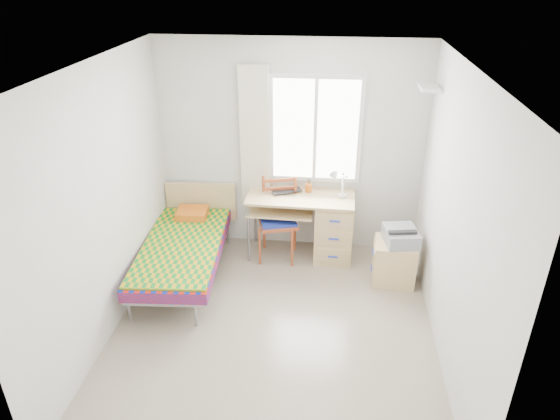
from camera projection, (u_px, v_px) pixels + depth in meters
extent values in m
plane|color=#BCAD93|center=(273.00, 328.00, 5.08)|extent=(3.50, 3.50, 0.00)
plane|color=white|center=(271.00, 67.00, 3.90)|extent=(3.50, 3.50, 0.00)
plane|color=silver|center=(290.00, 148.00, 6.04)|extent=(3.20, 0.00, 3.20)
plane|color=silver|center=(102.00, 206.00, 4.64)|extent=(0.00, 3.50, 3.50)
plane|color=silver|center=(455.00, 224.00, 4.33)|extent=(0.00, 3.50, 3.50)
cube|color=white|center=(315.00, 130.00, 5.88)|extent=(1.10, 0.04, 1.30)
cube|color=white|center=(315.00, 130.00, 5.87)|extent=(1.00, 0.02, 1.20)
cube|color=white|center=(315.00, 130.00, 5.86)|extent=(0.04, 0.02, 1.20)
cube|color=white|center=(255.00, 137.00, 5.95)|extent=(0.35, 0.05, 1.70)
cube|color=white|center=(430.00, 88.00, 5.20)|extent=(0.20, 0.32, 0.03)
cube|color=#909398|center=(183.00, 254.00, 5.74)|extent=(0.96, 1.91, 0.06)
cube|color=red|center=(183.00, 249.00, 5.70)|extent=(1.00, 1.93, 0.13)
cube|color=#C1990D|center=(182.00, 244.00, 5.65)|extent=(0.97, 1.81, 0.03)
cube|color=tan|center=(201.00, 202.00, 6.42)|extent=(0.90, 0.11, 0.51)
cube|color=orange|center=(192.00, 213.00, 6.20)|extent=(0.39, 0.34, 0.09)
cylinder|color=#909398|center=(129.00, 309.00, 5.11)|extent=(0.04, 0.04, 0.30)
cylinder|color=#909398|center=(228.00, 233.00, 6.51)|extent=(0.04, 0.04, 0.30)
cube|color=tan|center=(301.00, 197.00, 6.00)|extent=(1.30, 0.62, 0.03)
cube|color=tan|center=(334.00, 228.00, 6.14)|extent=(0.46, 0.58, 0.78)
cube|color=tan|center=(281.00, 209.00, 6.10)|extent=(0.80, 0.57, 0.02)
cylinder|color=#909398|center=(249.00, 234.00, 6.02)|extent=(0.03, 0.03, 0.78)
cylinder|color=#909398|center=(255.00, 215.00, 6.46)|extent=(0.03, 0.03, 0.78)
cube|color=#9F441E|center=(278.00, 222.00, 6.07)|extent=(0.54, 0.54, 0.04)
cube|color=navy|center=(278.00, 220.00, 6.05)|extent=(0.51, 0.51, 0.04)
cube|color=#9F441E|center=(279.00, 192.00, 6.10)|extent=(0.39, 0.14, 0.44)
cylinder|color=#9F441E|center=(260.00, 247.00, 6.02)|extent=(0.03, 0.03, 0.49)
cylinder|color=#9F441E|center=(295.00, 215.00, 6.22)|extent=(0.04, 0.04, 1.00)
cube|color=tan|center=(394.00, 262.00, 5.71)|extent=(0.49, 0.44, 0.51)
cube|color=tan|center=(374.00, 252.00, 5.68)|extent=(0.03, 0.38, 0.19)
cube|color=tan|center=(372.00, 268.00, 5.78)|extent=(0.03, 0.38, 0.19)
cube|color=gray|center=(401.00, 236.00, 5.56)|extent=(0.41, 0.45, 0.16)
cube|color=black|center=(402.00, 230.00, 5.52)|extent=(0.32, 0.37, 0.02)
imported|color=black|center=(288.00, 193.00, 6.03)|extent=(0.43, 0.36, 0.03)
cylinder|color=orange|center=(308.00, 188.00, 6.08)|extent=(0.10, 0.10, 0.10)
cylinder|color=white|center=(342.00, 196.00, 5.96)|extent=(0.10, 0.10, 0.03)
cylinder|color=white|center=(343.00, 185.00, 5.90)|extent=(0.02, 0.12, 0.27)
cylinder|color=white|center=(342.00, 176.00, 5.77)|extent=(0.13, 0.24, 0.11)
cone|color=white|center=(335.00, 177.00, 5.67)|extent=(0.14, 0.15, 0.13)
imported|color=gray|center=(286.00, 212.00, 6.08)|extent=(0.23, 0.28, 0.02)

